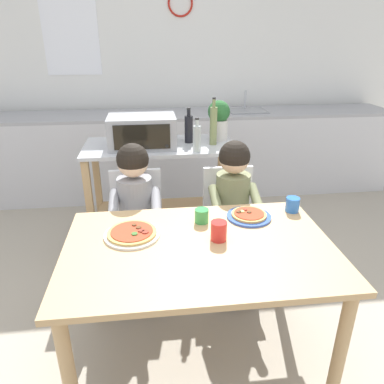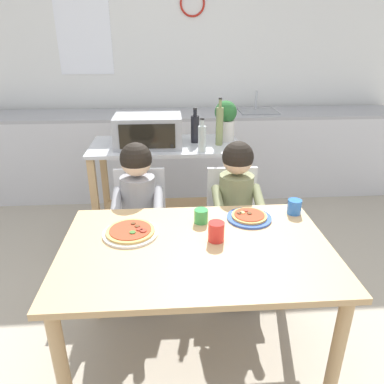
# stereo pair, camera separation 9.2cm
# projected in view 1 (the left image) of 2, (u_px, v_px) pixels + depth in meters

# --- Properties ---
(ground_plane) EXTENTS (10.81, 10.81, 0.00)m
(ground_plane) POSITION_uv_depth(u_px,v_px,m) (181.00, 251.00, 3.00)
(ground_plane) COLOR #A89E8C
(back_wall_tiled) EXTENTS (5.37, 0.14, 2.70)m
(back_wall_tiled) POSITION_uv_depth(u_px,v_px,m) (165.00, 64.00, 3.99)
(back_wall_tiled) COLOR white
(back_wall_tiled) RESTS_ON ground
(kitchen_counter) EXTENTS (4.84, 0.60, 1.09)m
(kitchen_counter) POSITION_uv_depth(u_px,v_px,m) (170.00, 153.00, 3.98)
(kitchen_counter) COLOR silver
(kitchen_counter) RESTS_ON ground
(kitchen_island_cart) EXTENTS (1.13, 0.54, 0.88)m
(kitchen_island_cart) POSITION_uv_depth(u_px,v_px,m) (161.00, 181.00, 2.85)
(kitchen_island_cart) COLOR #B7BABF
(kitchen_island_cart) RESTS_ON ground
(toaster_oven) EXTENTS (0.48, 0.35, 0.23)m
(toaster_oven) POSITION_uv_depth(u_px,v_px,m) (142.00, 131.00, 2.64)
(toaster_oven) COLOR #999BA0
(toaster_oven) RESTS_ON kitchen_island_cart
(bottle_slim_sauce) EXTENTS (0.05, 0.05, 0.35)m
(bottle_slim_sauce) POSITION_uv_depth(u_px,v_px,m) (213.00, 125.00, 2.68)
(bottle_slim_sauce) COLOR olive
(bottle_slim_sauce) RESTS_ON kitchen_island_cart
(bottle_tall_green_wine) EXTENTS (0.06, 0.06, 0.24)m
(bottle_tall_green_wine) POSITION_uv_depth(u_px,v_px,m) (197.00, 138.00, 2.53)
(bottle_tall_green_wine) COLOR #ADB7B2
(bottle_tall_green_wine) RESTS_ON kitchen_island_cart
(bottle_brown_beer) EXTENTS (0.06, 0.06, 0.26)m
(bottle_brown_beer) POSITION_uv_depth(u_px,v_px,m) (189.00, 128.00, 2.74)
(bottle_brown_beer) COLOR black
(bottle_brown_beer) RESTS_ON kitchen_island_cart
(potted_herb_plant) EXTENTS (0.17, 0.17, 0.30)m
(potted_herb_plant) POSITION_uv_depth(u_px,v_px,m) (219.00, 119.00, 2.80)
(potted_herb_plant) COLOR beige
(potted_herb_plant) RESTS_ON kitchen_island_cart
(dining_table) EXTENTS (1.29, 0.85, 0.72)m
(dining_table) POSITION_uv_depth(u_px,v_px,m) (199.00, 263.00, 1.77)
(dining_table) COLOR tan
(dining_table) RESTS_ON ground
(dining_chair_left) EXTENTS (0.36, 0.36, 0.81)m
(dining_chair_left) POSITION_uv_depth(u_px,v_px,m) (137.00, 222.00, 2.46)
(dining_chair_left) COLOR silver
(dining_chair_left) RESTS_ON ground
(dining_chair_right) EXTENTS (0.36, 0.36, 0.81)m
(dining_chair_right) POSITION_uv_depth(u_px,v_px,m) (229.00, 218.00, 2.51)
(dining_chair_right) COLOR silver
(dining_chair_right) RESTS_ON ground
(child_in_grey_shirt) EXTENTS (0.32, 0.42, 1.03)m
(child_in_grey_shirt) POSITION_uv_depth(u_px,v_px,m) (135.00, 203.00, 2.27)
(child_in_grey_shirt) COLOR #424C6B
(child_in_grey_shirt) RESTS_ON ground
(child_in_olive_shirt) EXTENTS (0.32, 0.42, 1.03)m
(child_in_olive_shirt) POSITION_uv_depth(u_px,v_px,m) (234.00, 200.00, 2.32)
(child_in_olive_shirt) COLOR #424C6B
(child_in_olive_shirt) RESTS_ON ground
(pizza_plate_white) EXTENTS (0.28, 0.28, 0.03)m
(pizza_plate_white) POSITION_uv_depth(u_px,v_px,m) (132.00, 234.00, 1.81)
(pizza_plate_white) COLOR white
(pizza_plate_white) RESTS_ON dining_table
(pizza_plate_blue_rimmed) EXTENTS (0.24, 0.24, 0.03)m
(pizza_plate_blue_rimmed) POSITION_uv_depth(u_px,v_px,m) (249.00, 215.00, 1.99)
(pizza_plate_blue_rimmed) COLOR #3356B7
(pizza_plate_blue_rimmed) RESTS_ON dining_table
(drinking_cup_red) EXTENTS (0.08, 0.08, 0.10)m
(drinking_cup_red) POSITION_uv_depth(u_px,v_px,m) (219.00, 231.00, 1.76)
(drinking_cup_red) COLOR red
(drinking_cup_red) RESTS_ON dining_table
(drinking_cup_green) EXTENTS (0.07, 0.07, 0.08)m
(drinking_cup_green) POSITION_uv_depth(u_px,v_px,m) (202.00, 216.00, 1.93)
(drinking_cup_green) COLOR green
(drinking_cup_green) RESTS_ON dining_table
(drinking_cup_blue) EXTENTS (0.08, 0.08, 0.08)m
(drinking_cup_blue) POSITION_uv_depth(u_px,v_px,m) (292.00, 204.00, 2.05)
(drinking_cup_blue) COLOR blue
(drinking_cup_blue) RESTS_ON dining_table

